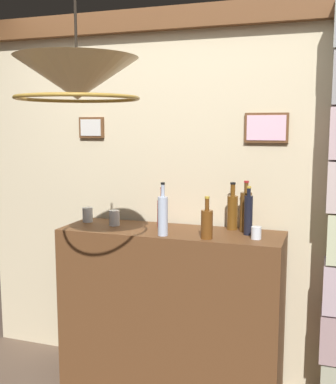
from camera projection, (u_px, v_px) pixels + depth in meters
panelled_rear_partition at (184, 184)px, 3.22m from camera, size 3.03×0.15×2.46m
bar_shelf_unit at (171, 310)px, 3.05m from camera, size 1.40×0.43×1.05m
liquor_bottle_brandy at (246, 211)px, 2.94m from camera, size 0.07×0.07×0.32m
liquor_bottle_rum at (162, 213)px, 3.07m from camera, size 0.06×0.06×0.26m
liquor_bottle_scotch at (207, 223)px, 2.75m from camera, size 0.07×0.07×0.25m
liquor_bottle_gin at (232, 211)px, 3.00m from camera, size 0.07×0.07×0.30m
liquor_bottle_whiskey at (163, 215)px, 2.83m from camera, size 0.06×0.06×0.32m
liquor_bottle_port at (248, 214)px, 2.85m from camera, size 0.05×0.05×0.29m
glass_tumbler_rocks at (256, 233)px, 2.75m from camera, size 0.06×0.06×0.07m
glass_tumbler_highball at (114, 218)px, 3.12m from camera, size 0.07×0.07×0.10m
glass_tumbler_shot at (88, 215)px, 3.24m from camera, size 0.07×0.07×0.10m
pendant_lamp at (77, 80)px, 2.03m from camera, size 0.53×0.53×0.45m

